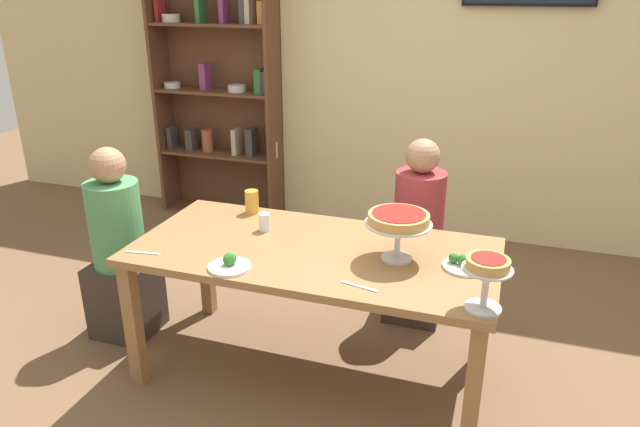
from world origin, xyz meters
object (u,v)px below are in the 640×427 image
at_px(bookshelf, 219,90).
at_px(personal_pizza_stand, 487,272).
at_px(deep_dish_pizza_stand, 399,222).
at_px(diner_far_right, 417,244).
at_px(beer_glass_amber_tall, 252,202).
at_px(cutlery_fork_near, 359,286).
at_px(cutlery_knife_near, 143,253).
at_px(dining_table, 314,264).
at_px(diner_head_west, 120,257).
at_px(water_glass_clear_near, 265,222).
at_px(salad_plate_far_diner, 463,264).

relative_size(bookshelf, personal_pizza_stand, 9.54).
xyz_separation_m(deep_dish_pizza_stand, personal_pizza_stand, (0.43, -0.34, -0.02)).
height_order(diner_far_right, beer_glass_amber_tall, diner_far_right).
height_order(bookshelf, cutlery_fork_near, bookshelf).
xyz_separation_m(diner_far_right, cutlery_knife_near, (-1.18, -1.08, 0.25)).
xyz_separation_m(diner_far_right, personal_pizza_stand, (0.44, -1.09, 0.42)).
bearing_deg(cutlery_fork_near, dining_table, 148.05).
relative_size(personal_pizza_stand, cutlery_fork_near, 1.29).
bearing_deg(diner_head_west, water_glass_clear_near, 6.79).
bearing_deg(beer_glass_amber_tall, diner_head_west, -155.53).
bearing_deg(cutlery_fork_near, beer_glass_amber_tall, 153.43).
height_order(diner_head_west, beer_glass_amber_tall, diner_head_west).
bearing_deg(cutlery_knife_near, deep_dish_pizza_stand, 6.77).
relative_size(deep_dish_pizza_stand, beer_glass_amber_tall, 2.37).
xyz_separation_m(bookshelf, cutlery_knife_near, (0.79, -2.34, -0.38)).
bearing_deg(cutlery_fork_near, salad_plate_far_diner, 51.49).
bearing_deg(diner_head_west, deep_dish_pizza_stand, -0.53).
height_order(diner_far_right, deep_dish_pizza_stand, diner_far_right).
relative_size(salad_plate_far_diner, water_glass_clear_near, 2.17).
bearing_deg(diner_far_right, water_glass_clear_near, -49.02).
bearing_deg(dining_table, deep_dish_pizza_stand, 1.64).
height_order(dining_table, bookshelf, bookshelf).
relative_size(diner_head_west, cutlery_knife_near, 6.39).
xyz_separation_m(deep_dish_pizza_stand, cutlery_fork_near, (-0.10, -0.32, -0.19)).
xyz_separation_m(bookshelf, deep_dish_pizza_stand, (1.98, -2.01, -0.18)).
bearing_deg(dining_table, cutlery_knife_near, -157.48).
xyz_separation_m(beer_glass_amber_tall, cutlery_knife_near, (-0.28, -0.67, -0.06)).
height_order(beer_glass_amber_tall, water_glass_clear_near, beer_glass_amber_tall).
bearing_deg(salad_plate_far_diner, personal_pizza_stand, -72.04).
xyz_separation_m(diner_far_right, water_glass_clear_near, (-0.73, -0.63, 0.30)).
xyz_separation_m(salad_plate_far_diner, cutlery_knife_near, (-1.51, -0.34, -0.02)).
height_order(salad_plate_far_diner, water_glass_clear_near, water_glass_clear_near).
height_order(dining_table, cutlery_fork_near, cutlery_fork_near).
xyz_separation_m(bookshelf, water_glass_clear_near, (1.24, -1.89, -0.33)).
bearing_deg(beer_glass_amber_tall, cutlery_knife_near, -112.73).
bearing_deg(water_glass_clear_near, personal_pizza_stand, -21.66).
distance_m(diner_far_right, salad_plate_far_diner, 0.85).
height_order(personal_pizza_stand, water_glass_clear_near, personal_pizza_stand).
relative_size(personal_pizza_stand, beer_glass_amber_tall, 1.72).
relative_size(bookshelf, salad_plate_far_diner, 10.56).
relative_size(diner_far_right, personal_pizza_stand, 4.96).
xyz_separation_m(diner_head_west, cutlery_fork_near, (1.52, -0.34, 0.25)).
height_order(dining_table, cutlery_knife_near, cutlery_knife_near).
bearing_deg(deep_dish_pizza_stand, cutlery_fork_near, -106.95).
xyz_separation_m(dining_table, water_glass_clear_near, (-0.32, 0.13, 0.13)).
height_order(bookshelf, diner_head_west, bookshelf).
bearing_deg(bookshelf, water_glass_clear_near, -56.66).
height_order(diner_head_west, water_glass_clear_near, diner_head_west).
bearing_deg(cutlery_knife_near, beer_glass_amber_tall, 58.42).
bearing_deg(cutlery_fork_near, diner_far_right, 97.94).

